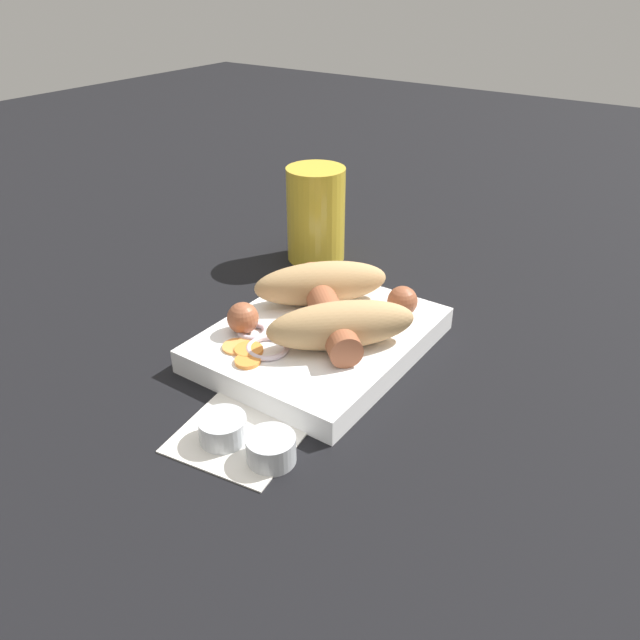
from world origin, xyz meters
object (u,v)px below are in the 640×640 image
(bread_roll, at_px, (331,303))
(food_tray, at_px, (320,339))
(sausage, at_px, (325,309))
(condiment_cup_near, at_px, (223,431))
(drink_glass, at_px, (316,214))
(condiment_cup_far, at_px, (271,450))

(bread_roll, bearing_deg, food_tray, 171.98)
(sausage, bearing_deg, bread_roll, -51.94)
(condiment_cup_near, xyz_separation_m, drink_glass, (0.35, 0.15, 0.05))
(food_tray, relative_size, drink_glass, 1.90)
(sausage, bearing_deg, condiment_cup_near, -174.37)
(bread_roll, bearing_deg, condiment_cup_far, -160.89)
(food_tray, distance_m, sausage, 0.03)
(bread_roll, bearing_deg, condiment_cup_near, -176.03)
(sausage, relative_size, drink_glass, 1.25)
(drink_glass, bearing_deg, food_tray, -143.77)
(food_tray, xyz_separation_m, drink_glass, (0.19, 0.14, 0.05))
(sausage, relative_size, condiment_cup_near, 3.81)
(sausage, distance_m, condiment_cup_far, 0.19)
(condiment_cup_far, height_order, drink_glass, drink_glass)
(condiment_cup_near, distance_m, condiment_cup_far, 0.05)
(bread_roll, height_order, drink_glass, drink_glass)
(bread_roll, relative_size, condiment_cup_far, 4.90)
(sausage, xyz_separation_m, condiment_cup_far, (-0.17, -0.07, -0.03))
(condiment_cup_far, bearing_deg, sausage, 20.94)
(food_tray, relative_size, condiment_cup_far, 5.78)
(condiment_cup_near, bearing_deg, food_tray, 5.13)
(sausage, bearing_deg, condiment_cup_far, -159.06)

